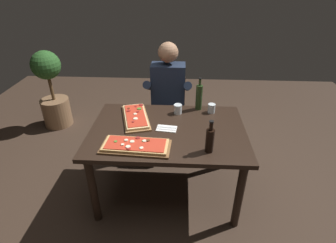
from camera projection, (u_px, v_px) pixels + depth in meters
ground_plane at (168, 189)px, 2.74m from camera, size 6.40×6.40×0.00m
dining_table at (168, 138)px, 2.41m from camera, size 1.40×0.96×0.74m
pizza_rectangular_front at (136, 146)px, 2.11m from camera, size 0.57×0.28×0.05m
pizza_rectangular_left at (136, 117)px, 2.52m from camera, size 0.36×0.56×0.05m
wine_bottle_dark at (210, 140)px, 2.03m from camera, size 0.07×0.07×0.28m
oil_bottle_amber at (199, 97)px, 2.64m from camera, size 0.07×0.07×0.34m
tumbler_near_camera at (212, 108)px, 2.62m from camera, size 0.07×0.07×0.09m
tumbler_far_side at (178, 110)px, 2.61m from camera, size 0.08×0.08×0.09m
napkin_cutlery_set at (167, 129)px, 2.36m from camera, size 0.19×0.13×0.01m
diner_chair at (168, 110)px, 3.23m from camera, size 0.44×0.44×0.87m
seated_diner at (168, 95)px, 3.00m from camera, size 0.53×0.41×1.33m
potted_plant_corner at (52, 91)px, 3.63m from camera, size 0.39×0.39×1.09m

